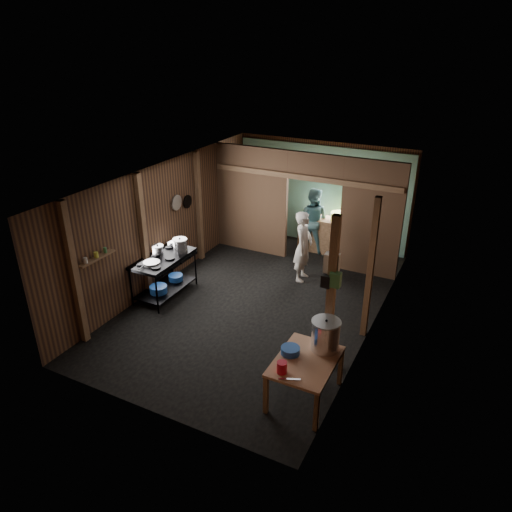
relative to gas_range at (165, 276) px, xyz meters
The scene contains 42 objects.
floor 2.03m from the gas_range, 18.75° to the left, with size 4.50×7.00×0.00m, color black.
ceiling 2.94m from the gas_range, 18.75° to the left, with size 4.50×7.00×0.00m, color #464340.
wall_back 4.63m from the gas_range, 65.57° to the left, with size 4.50×0.00×2.60m, color brown.
wall_front 3.53m from the gas_range, 56.70° to the right, with size 4.50×0.00×2.60m, color brown.
wall_left 1.14m from the gas_range, 120.11° to the left, with size 0.00×7.00×2.60m, color brown.
wall_right 4.27m from the gas_range, ahead, with size 0.00×7.00×2.60m, color brown.
partition_left 3.02m from the gas_range, 78.94° to the left, with size 1.85×0.10×2.60m, color brown.
partition_right 4.56m from the gas_range, 39.40° to the left, with size 1.35×0.10×2.60m, color brown.
partition_header 4.01m from the gas_range, 53.11° to the left, with size 1.30×0.10×0.60m, color brown.
turquoise_panel 4.56m from the gas_range, 65.25° to the left, with size 4.40×0.06×2.50m, color #66A69A.
back_counter 4.20m from the gas_range, 58.72° to the left, with size 1.20×0.50×0.85m, color #946D4C.
wall_clock 4.80m from the gas_range, 62.19° to the left, with size 0.20×0.20×0.03m, color silver.
post_left_a 2.17m from the gas_range, 98.69° to the right, with size 0.10×0.12×2.60m, color #946D4C.
post_left_b 0.93m from the gas_range, 151.64° to the right, with size 0.10×0.12×2.60m, color #946D4C.
post_left_c 2.06m from the gas_range, 99.27° to the left, with size 0.10×0.12×2.60m, color #946D4C.
post_right 4.18m from the gas_range, ahead, with size 0.10×0.12×2.60m, color #946D4C.
post_free 3.89m from the gas_range, 10.06° to the right, with size 0.12×0.12×2.60m, color #946D4C.
cross_beam 3.73m from the gas_range, 56.01° to the left, with size 4.40×0.12×0.12m, color #946D4C.
pan_lid_big 1.64m from the gas_range, 107.64° to the left, with size 0.34×0.34×0.03m, color #949495.
pan_lid_small 1.85m from the gas_range, 102.92° to the left, with size 0.30×0.30×0.03m, color black.
wall_shelf 1.78m from the gas_range, 100.46° to the right, with size 0.14×0.80×0.03m, color #946D4C.
jar_white 2.02m from the gas_range, 98.96° to the right, with size 0.07×0.07×0.10m, color silver.
jar_yellow 1.81m from the gas_range, 100.46° to the right, with size 0.08×0.08×0.10m, color gold.
jar_green 1.64m from the gas_range, 102.27° to the right, with size 0.06×0.06×0.10m, color #3D8045.
bag_white 3.96m from the gas_range, ahead, with size 0.22×0.15×0.32m, color silver.
bag_green 4.04m from the gas_range, 10.76° to the right, with size 0.16×0.12×0.24m, color #3D8045.
bag_black 3.90m from the gas_range, 11.46° to the right, with size 0.14×0.10×0.20m, color black.
gas_range is the anchor object (origin of this frame).
prep_table 4.04m from the gas_range, 23.34° to the right, with size 0.84×1.15×0.68m, color tan, non-canonical shape.
stove_pot_large 0.70m from the gas_range, 65.71° to the left, with size 0.30×0.30×0.31m, color silver, non-canonical shape.
stove_pot_med 0.55m from the gas_range, 157.50° to the left, with size 0.25×0.25×0.22m, color silver, non-canonical shape.
stove_saucepan 0.74m from the gas_range, 107.66° to the left, with size 0.16×0.16×0.10m, color silver.
frying_pan 0.58m from the gas_range, 90.00° to the right, with size 0.33×0.55×0.07m, color #949495, non-canonical shape.
blue_tub_front 0.30m from the gas_range, 90.00° to the right, with size 0.35×0.35×0.15m, color #19459B.
blue_tub_back 0.42m from the gas_range, 90.00° to the left, with size 0.30×0.30×0.12m, color #19459B.
stock_pot 4.08m from the gas_range, 17.53° to the right, with size 0.44×0.44×0.51m, color silver, non-canonical shape.
wash_basin 3.79m from the gas_range, 24.26° to the right, with size 0.28×0.28×0.11m, color #19459B.
pink_bucket 4.06m from the gas_range, 29.72° to the right, with size 0.14×0.14×0.17m, color red.
knife 4.23m from the gas_range, 29.73° to the right, with size 0.30×0.04×0.01m, color silver.
yellow_tub 4.42m from the gas_range, 54.92° to the left, with size 0.39×0.39×0.22m, color gold.
cook 3.00m from the gas_range, 40.35° to the left, with size 0.57×0.38×1.57m, color beige.
worker_back 3.99m from the gas_range, 61.58° to the left, with size 0.78×0.61×1.60m, color slate.
Camera 1 is at (3.70, -7.54, 4.96)m, focal length 33.48 mm.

